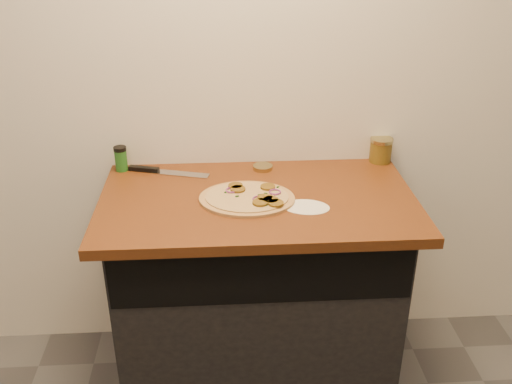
{
  "coord_description": "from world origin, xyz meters",
  "views": [
    {
      "loc": [
        -0.13,
        -0.51,
        1.89
      ],
      "look_at": [
        -0.01,
        1.36,
        0.95
      ],
      "focal_mm": 40.0,
      "sensor_mm": 36.0,
      "label": 1
    }
  ],
  "objects": [
    {
      "name": "chefs_knife",
      "position": [
        -0.38,
        1.66,
        0.91
      ],
      "size": [
        0.34,
        0.13,
        0.02
      ],
      "color": "#B7BAC1",
      "rests_on": "countertop"
    },
    {
      "name": "spice_shaker",
      "position": [
        -0.55,
        1.7,
        0.95
      ],
      "size": [
        0.05,
        0.05,
        0.1
      ],
      "color": "#22631F",
      "rests_on": "countertop"
    },
    {
      "name": "countertop",
      "position": [
        0.0,
        1.42,
        0.88
      ],
      "size": [
        1.2,
        0.7,
        0.04
      ],
      "primitive_type": "cube",
      "color": "brown",
      "rests_on": "cabinet"
    },
    {
      "name": "pizza",
      "position": [
        -0.04,
        1.39,
        0.91
      ],
      "size": [
        0.38,
        0.38,
        0.02
      ],
      "color": "tan",
      "rests_on": "countertop"
    },
    {
      "name": "flour_spill",
      "position": [
        0.17,
        1.32,
        0.9
      ],
      "size": [
        0.2,
        0.2,
        0.0
      ],
      "primitive_type": "cylinder",
      "rotation": [
        0.0,
        0.0,
        -0.21
      ],
      "color": "white",
      "rests_on": "countertop"
    },
    {
      "name": "salsa_jar",
      "position": [
        0.55,
        1.72,
        0.95
      ],
      "size": [
        0.1,
        0.1,
        0.11
      ],
      "color": "#98290F",
      "rests_on": "countertop"
    },
    {
      "name": "room_shell",
      "position": [
        0.0,
        0.0,
        1.7
      ],
      "size": [
        4.02,
        3.52,
        2.71
      ],
      "color": "silver",
      "rests_on": "ground"
    },
    {
      "name": "cabinet",
      "position": [
        0.0,
        1.45,
        0.43
      ],
      "size": [
        1.1,
        0.6,
        0.86
      ],
      "primitive_type": "cube",
      "color": "black",
      "rests_on": "ground"
    },
    {
      "name": "mason_jar_lid",
      "position": [
        0.04,
        1.67,
        0.91
      ],
      "size": [
        0.1,
        0.1,
        0.02
      ],
      "primitive_type": "cylinder",
      "rotation": [
        0.0,
        0.0,
        -0.26
      ],
      "color": "tan",
      "rests_on": "countertop"
    }
  ]
}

